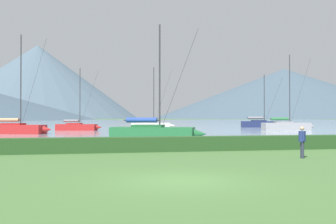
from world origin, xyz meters
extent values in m
plane|color=#477038|center=(0.00, 0.00, 0.00)|extent=(1000.00, 1000.00, 0.00)
cube|color=#8499A8|center=(0.00, 137.00, 0.00)|extent=(320.00, 246.00, 0.00)
cube|color=#284C23|center=(0.00, 11.00, 0.45)|extent=(80.00, 1.20, 0.90)
cube|color=red|center=(-12.21, 38.62, 0.57)|extent=(7.56, 4.63, 1.12)
cone|color=red|center=(-8.35, 37.30, 0.57)|extent=(1.47, 1.30, 0.95)
cube|color=#A52020|center=(-12.60, 38.75, 0.97)|extent=(3.07, 2.48, 0.71)
cylinder|color=#333338|center=(-11.63, 38.42, 6.52)|extent=(0.14, 0.14, 11.81)
cylinder|color=#333338|center=(-13.15, 38.94, 1.74)|extent=(3.08, 1.16, 0.12)
cylinder|color=tan|center=(-13.15, 38.94, 1.74)|extent=(2.73, 1.31, 0.45)
cylinder|color=#333338|center=(-10.04, 37.88, 6.22)|extent=(3.23, 1.13, 11.22)
cube|color=#236B38|center=(2.56, 22.50, 0.60)|extent=(7.95, 5.16, 1.18)
cone|color=#236B38|center=(6.56, 20.93, 0.60)|extent=(1.57, 1.41, 1.01)
cube|color=#206032|center=(2.16, 22.66, 1.03)|extent=(3.26, 2.71, 0.75)
cylinder|color=#333338|center=(3.16, 22.27, 5.63)|extent=(0.15, 0.15, 9.95)
cylinder|color=#333338|center=(1.58, 22.89, 1.83)|extent=(3.20, 1.36, 0.13)
cylinder|color=#2847A3|center=(1.58, 22.89, 1.83)|extent=(2.85, 1.50, 0.47)
cylinder|color=#333338|center=(4.81, 21.62, 5.38)|extent=(3.34, 1.34, 9.47)
cube|color=navy|center=(30.52, 60.22, 0.62)|extent=(8.22, 4.88, 1.22)
cone|color=navy|center=(34.76, 58.89, 0.62)|extent=(1.58, 1.39, 1.04)
cube|color=#1B2449|center=(30.09, 60.35, 1.06)|extent=(3.32, 2.65, 0.78)
cylinder|color=#333338|center=(31.15, 60.02, 5.66)|extent=(0.16, 0.16, 9.97)
cylinder|color=#333338|center=(29.48, 60.54, 1.89)|extent=(3.38, 1.18, 0.13)
cylinder|color=gray|center=(29.48, 60.54, 1.89)|extent=(2.98, 1.36, 0.49)
cylinder|color=#333338|center=(32.90, 59.47, 5.41)|extent=(3.54, 1.14, 9.49)
cube|color=white|center=(7.29, 55.10, 0.53)|extent=(6.97, 3.30, 1.05)
cone|color=white|center=(11.07, 54.51, 0.53)|extent=(1.27, 1.06, 0.89)
cube|color=silver|center=(6.91, 55.16, 0.91)|extent=(2.71, 1.97, 0.67)
cylinder|color=#333338|center=(7.86, 55.01, 5.73)|extent=(0.13, 0.13, 10.31)
cylinder|color=#333338|center=(6.37, 55.25, 1.63)|extent=(3.00, 0.58, 0.11)
cylinder|color=red|center=(6.37, 55.25, 1.63)|extent=(2.60, 0.81, 0.42)
cylinder|color=#333338|center=(9.42, 54.77, 5.48)|extent=(3.15, 0.52, 9.81)
cube|color=#9E9EA3|center=(27.62, 44.59, 0.58)|extent=(7.62, 3.49, 1.15)
cone|color=#9E9EA3|center=(31.78, 44.03, 0.58)|extent=(1.38, 1.14, 0.98)
cube|color=gray|center=(27.21, 44.65, 1.00)|extent=(2.94, 2.11, 0.73)
cylinder|color=#333338|center=(28.25, 44.51, 6.37)|extent=(0.15, 0.15, 11.47)
cylinder|color=#333338|center=(26.61, 44.73, 1.79)|extent=(3.29, 0.57, 0.13)
cylinder|color=#2D7542|center=(26.61, 44.73, 1.79)|extent=(2.85, 0.84, 0.46)
cylinder|color=#333338|center=(29.96, 44.27, 6.08)|extent=(3.46, 0.50, 10.91)
cube|color=red|center=(-5.23, 49.53, 0.49)|extent=(6.49, 3.65, 0.97)
cone|color=red|center=(-1.84, 48.61, 0.49)|extent=(1.23, 1.07, 0.82)
cube|color=#A52020|center=(-5.57, 49.62, 0.84)|extent=(2.59, 2.02, 0.61)
cylinder|color=#333338|center=(-4.72, 49.39, 5.13)|extent=(0.12, 0.12, 9.19)
cylinder|color=#333338|center=(-6.05, 49.75, 1.50)|extent=(2.70, 0.83, 0.11)
cylinder|color=gray|center=(-6.05, 49.75, 1.50)|extent=(2.37, 0.99, 0.39)
cylinder|color=#333338|center=(-3.32, 49.01, 4.90)|extent=(2.83, 0.79, 8.74)
cylinder|color=#2D3347|center=(7.70, 5.59, 0.42)|extent=(0.14, 0.14, 0.85)
cylinder|color=#2D3347|center=(7.74, 5.77, 0.42)|extent=(0.14, 0.14, 0.85)
cylinder|color=navy|center=(7.72, 5.68, 1.12)|extent=(0.36, 0.36, 0.55)
cylinder|color=navy|center=(7.66, 5.44, 1.15)|extent=(0.09, 0.09, 0.50)
cylinder|color=navy|center=(7.77, 5.91, 1.15)|extent=(0.09, 0.09, 0.50)
sphere|color=tan|center=(7.72, 5.68, 1.54)|extent=(0.22, 0.22, 0.22)
cone|color=#4C6070|center=(-59.17, 418.38, 39.17)|extent=(214.66, 214.66, 78.33)
cone|color=#425666|center=(218.79, 405.85, 29.02)|extent=(305.81, 305.81, 58.03)
camera|label=1|loc=(-2.97, -12.62, 2.15)|focal=41.49mm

